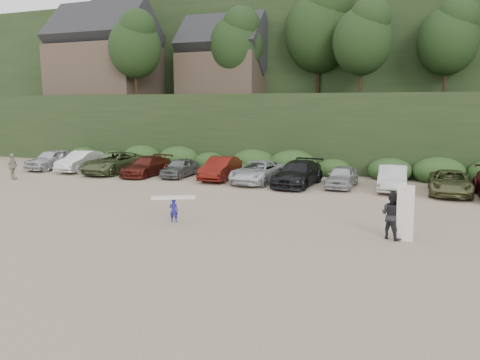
% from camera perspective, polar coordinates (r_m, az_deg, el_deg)
% --- Properties ---
extents(ground, '(120.00, 120.00, 0.00)m').
position_cam_1_polar(ground, '(21.20, 1.98, -5.01)').
color(ground, tan).
rests_on(ground, ground).
extents(hillside_backdrop, '(90.00, 41.50, 28.00)m').
position_cam_1_polar(hillside_backdrop, '(56.06, 14.72, 15.15)').
color(hillside_backdrop, black).
rests_on(hillside_backdrop, ground).
extents(parked_cars, '(34.23, 5.96, 1.63)m').
position_cam_1_polar(parked_cars, '(31.75, 0.10, 1.20)').
color(parked_cars, '#BCBCC1').
rests_on(parked_cars, ground).
extents(distant_walker, '(0.72, 1.14, 1.81)m').
position_cam_1_polar(distant_walker, '(36.17, -26.00, 1.48)').
color(distant_walker, gray).
rests_on(distant_walker, ground).
extents(child_surfer, '(1.97, 1.38, 1.16)m').
position_cam_1_polar(child_surfer, '(21.04, -8.10, -3.00)').
color(child_surfer, navy).
rests_on(child_surfer, ground).
extents(adult_surfer, '(1.40, 1.07, 2.23)m').
position_cam_1_polar(adult_surfer, '(19.17, 18.16, -4.07)').
color(adult_surfer, black).
rests_on(adult_surfer, ground).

